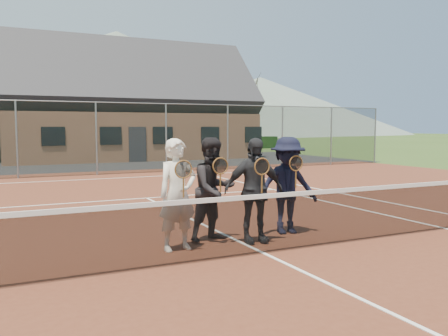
# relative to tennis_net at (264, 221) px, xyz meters

# --- Properties ---
(ground) EXTENTS (220.00, 220.00, 0.00)m
(ground) POSITION_rel_tennis_net_xyz_m (0.00, 20.00, -0.54)
(ground) COLOR #2F4819
(ground) RESTS_ON ground
(court_surface) EXTENTS (30.00, 30.00, 0.02)m
(court_surface) POSITION_rel_tennis_net_xyz_m (0.00, 0.00, -0.53)
(court_surface) COLOR #562819
(court_surface) RESTS_ON ground
(hedge_row) EXTENTS (40.00, 1.20, 1.10)m
(hedge_row) POSITION_rel_tennis_net_xyz_m (0.00, 32.00, 0.01)
(hedge_row) COLOR black
(hedge_row) RESTS_ON ground
(hill_centre) EXTENTS (120.00, 120.00, 22.00)m
(hill_centre) POSITION_rel_tennis_net_xyz_m (20.00, 95.00, 10.46)
(hill_centre) COLOR slate
(hill_centre) RESTS_ON ground
(hill_east) EXTENTS (90.00, 90.00, 14.00)m
(hill_east) POSITION_rel_tennis_net_xyz_m (55.00, 95.00, 6.46)
(hill_east) COLOR slate
(hill_east) RESTS_ON ground
(court_markings) EXTENTS (11.03, 23.83, 0.01)m
(court_markings) POSITION_rel_tennis_net_xyz_m (0.00, 0.00, -0.51)
(court_markings) COLOR white
(court_markings) RESTS_ON court_surface
(tennis_net) EXTENTS (11.68, 0.08, 1.10)m
(tennis_net) POSITION_rel_tennis_net_xyz_m (0.00, 0.00, 0.00)
(tennis_net) COLOR slate
(tennis_net) RESTS_ON ground
(perimeter_fence) EXTENTS (30.07, 0.07, 3.02)m
(perimeter_fence) POSITION_rel_tennis_net_xyz_m (0.00, 13.50, 0.99)
(perimeter_fence) COLOR slate
(perimeter_fence) RESTS_ON ground
(clubhouse) EXTENTS (15.60, 8.20, 7.70)m
(clubhouse) POSITION_rel_tennis_net_xyz_m (4.00, 24.00, 3.45)
(clubhouse) COLOR #9E6B4C
(clubhouse) RESTS_ON ground
(tree_c) EXTENTS (3.20, 3.20, 7.77)m
(tree_c) POSITION_rel_tennis_net_xyz_m (2.00, 33.00, 5.25)
(tree_c) COLOR #3A2315
(tree_c) RESTS_ON ground
(tree_d) EXTENTS (3.20, 3.20, 7.77)m
(tree_d) POSITION_rel_tennis_net_xyz_m (12.00, 33.00, 5.25)
(tree_d) COLOR #3B2215
(tree_d) RESTS_ON ground
(tree_e) EXTENTS (3.20, 3.20, 7.77)m
(tree_e) POSITION_rel_tennis_net_xyz_m (18.00, 33.00, 5.25)
(tree_e) COLOR #3A2615
(tree_e) RESTS_ON ground
(player_a) EXTENTS (0.71, 0.54, 1.80)m
(player_a) POSITION_rel_tennis_net_xyz_m (-1.13, 0.80, 0.38)
(player_a) COLOR white
(player_a) RESTS_ON court_surface
(player_b) EXTENTS (1.01, 0.87, 1.80)m
(player_b) POSITION_rel_tennis_net_xyz_m (-0.35, 1.13, 0.38)
(player_b) COLOR black
(player_b) RESTS_ON court_surface
(player_c) EXTENTS (1.11, 0.59, 1.80)m
(player_c) POSITION_rel_tennis_net_xyz_m (0.21, 0.71, 0.38)
(player_c) COLOR #222327
(player_c) RESTS_ON court_surface
(player_d) EXTENTS (1.26, 0.85, 1.80)m
(player_d) POSITION_rel_tennis_net_xyz_m (1.12, 1.06, 0.38)
(player_d) COLOR black
(player_d) RESTS_ON court_surface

